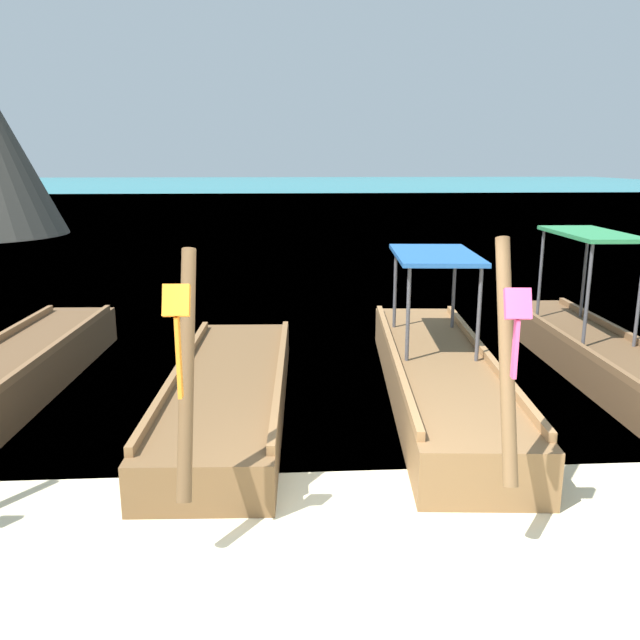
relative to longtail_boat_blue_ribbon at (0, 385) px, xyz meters
The scene contains 6 objects.
ground 5.57m from the longtail_boat_blue_ribbon, 42.52° to the right, with size 120.00×120.00×0.00m, color beige.
sea_water 58.11m from the longtail_boat_blue_ribbon, 85.95° to the left, with size 120.00×120.00×0.00m, color teal.
longtail_boat_blue_ribbon is the anchor object (origin of this frame).
longtail_boat_orange_ribbon 2.96m from the longtail_boat_blue_ribbon, ahead, with size 1.57×5.78×2.42m.
longtail_boat_pink_ribbon 5.68m from the longtail_boat_blue_ribbon, ahead, with size 1.75×6.52×2.50m.
longtail_boat_red_ribbon 8.31m from the longtail_boat_blue_ribbon, ahead, with size 1.22×6.43×2.78m.
Camera 1 is at (-0.52, -4.40, 3.11)m, focal length 36.71 mm.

